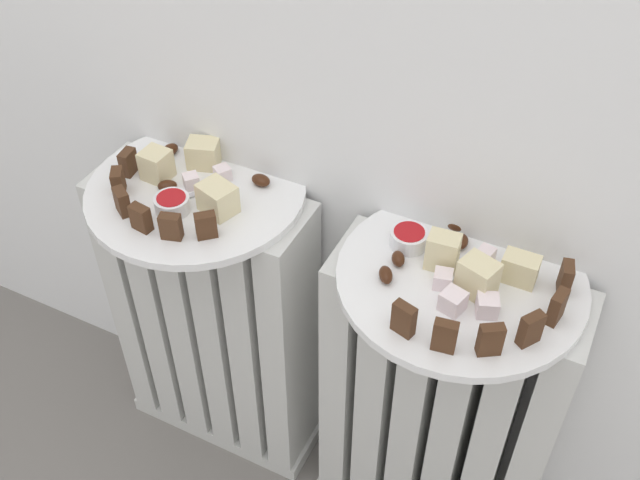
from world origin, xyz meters
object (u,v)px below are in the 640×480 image
(radiator_right, at_px, (436,413))
(plate_left, at_px, (196,191))
(radiator_left, at_px, (216,325))
(jam_bowl_left, at_px, (172,203))
(plate_right, at_px, (461,279))
(fork, at_px, (201,192))
(jam_bowl_right, at_px, (409,237))

(radiator_right, relative_size, plate_left, 1.79)
(radiator_left, bearing_deg, plate_left, 116.57)
(radiator_right, height_order, jam_bowl_left, jam_bowl_left)
(plate_left, distance_m, plate_right, 0.39)
(plate_right, xyz_separation_m, fork, (-0.37, -0.01, 0.01))
(radiator_left, height_order, jam_bowl_left, jam_bowl_left)
(radiator_left, relative_size, fork, 6.02)
(jam_bowl_left, height_order, fork, jam_bowl_left)
(plate_right, bearing_deg, plate_left, 180.00)
(plate_left, distance_m, jam_bowl_right, 0.31)
(jam_bowl_left, bearing_deg, radiator_right, 7.92)
(jam_bowl_left, relative_size, jam_bowl_right, 0.99)
(jam_bowl_left, relative_size, fork, 0.52)
(fork, bearing_deg, plate_right, 1.00)
(jam_bowl_left, xyz_separation_m, fork, (0.01, 0.05, -0.01))
(plate_right, distance_m, jam_bowl_right, 0.08)
(plate_left, height_order, plate_right, same)
(radiator_right, bearing_deg, fork, -179.00)
(plate_left, relative_size, jam_bowl_left, 6.47)
(jam_bowl_left, bearing_deg, radiator_left, 89.34)
(plate_right, bearing_deg, fork, -179.00)
(jam_bowl_right, height_order, fork, jam_bowl_right)
(plate_right, xyz_separation_m, jam_bowl_right, (-0.08, 0.02, 0.02))
(fork, bearing_deg, jam_bowl_left, -106.78)
(jam_bowl_right, bearing_deg, radiator_right, -16.02)
(radiator_right, distance_m, fork, 0.47)
(radiator_left, relative_size, jam_bowl_left, 11.60)
(radiator_left, distance_m, plate_left, 0.29)
(radiator_left, xyz_separation_m, fork, (0.01, -0.01, 0.29))
(radiator_right, bearing_deg, plate_left, 180.00)
(plate_right, bearing_deg, radiator_left, -180.00)
(plate_left, bearing_deg, jam_bowl_left, -90.66)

